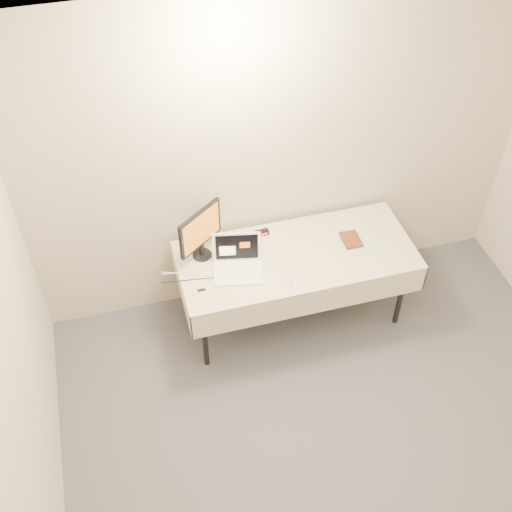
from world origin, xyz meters
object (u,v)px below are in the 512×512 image
object	(u,v)px
table	(296,260)
monitor	(200,231)
laptop	(238,262)
book	(343,233)

from	to	relation	value
table	monitor	bearing A→B (deg)	165.56
table	laptop	distance (m)	0.50
laptop	monitor	size ratio (longest dim) A/B	0.95
laptop	book	world-z (taller)	laptop
laptop	table	bearing A→B (deg)	14.03
laptop	monitor	distance (m)	0.37
table	laptop	xyz separation A→B (m)	(-0.48, -0.02, 0.12)
table	book	distance (m)	0.43
book	laptop	bearing A→B (deg)	-175.20
monitor	laptop	bearing A→B (deg)	-77.73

